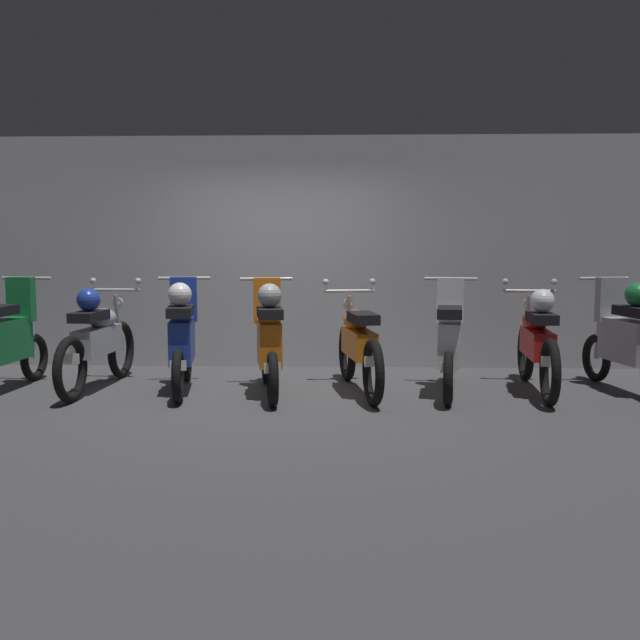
# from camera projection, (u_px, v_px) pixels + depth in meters

# --- Properties ---
(ground_plane) EXTENTS (80.00, 80.00, 0.00)m
(ground_plane) POSITION_uv_depth(u_px,v_px,m) (268.00, 398.00, 7.32)
(ground_plane) COLOR #424244
(back_wall) EXTENTS (16.00, 0.30, 2.83)m
(back_wall) POSITION_uv_depth(u_px,v_px,m) (284.00, 253.00, 9.12)
(back_wall) COLOR #ADADB2
(back_wall) RESTS_ON ground
(motorbike_slot_1) EXTENTS (0.56, 1.68, 1.18)m
(motorbike_slot_1) POSITION_uv_depth(u_px,v_px,m) (7.00, 341.00, 7.63)
(motorbike_slot_1) COLOR black
(motorbike_slot_1) RESTS_ON ground
(motorbike_slot_2) EXTENTS (0.59, 1.95, 1.15)m
(motorbike_slot_2) POSITION_uv_depth(u_px,v_px,m) (98.00, 339.00, 7.70)
(motorbike_slot_2) COLOR black
(motorbike_slot_2) RESTS_ON ground
(motorbike_slot_3) EXTENTS (0.56, 1.68, 1.18)m
(motorbike_slot_3) POSITION_uv_depth(u_px,v_px,m) (182.00, 337.00, 7.60)
(motorbike_slot_3) COLOR black
(motorbike_slot_3) RESTS_ON ground
(motorbike_slot_4) EXTENTS (0.56, 1.67, 1.18)m
(motorbike_slot_4) POSITION_uv_depth(u_px,v_px,m) (269.00, 339.00, 7.45)
(motorbike_slot_4) COLOR black
(motorbike_slot_4) RESTS_ON ground
(motorbike_slot_5) EXTENTS (0.62, 1.93, 1.15)m
(motorbike_slot_5) POSITION_uv_depth(u_px,v_px,m) (359.00, 345.00, 7.56)
(motorbike_slot_5) COLOR black
(motorbike_slot_5) RESTS_ON ground
(motorbike_slot_6) EXTENTS (0.56, 1.67, 1.18)m
(motorbike_slot_6) POSITION_uv_depth(u_px,v_px,m) (449.00, 342.00, 7.49)
(motorbike_slot_6) COLOR black
(motorbike_slot_6) RESTS_ON ground
(motorbike_slot_7) EXTENTS (0.59, 1.95, 1.15)m
(motorbike_slot_7) POSITION_uv_depth(u_px,v_px,m) (537.00, 342.00, 7.54)
(motorbike_slot_7) COLOR black
(motorbike_slot_7) RESTS_ON ground
(motorbike_slot_8) EXTENTS (0.56, 1.67, 1.18)m
(motorbike_slot_8) POSITION_uv_depth(u_px,v_px,m) (625.00, 338.00, 7.56)
(motorbike_slot_8) COLOR black
(motorbike_slot_8) RESTS_ON ground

